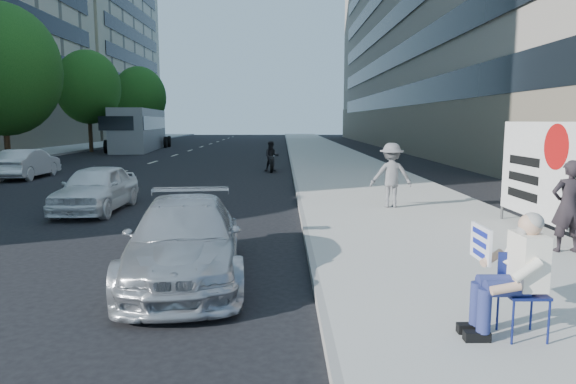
{
  "coord_description": "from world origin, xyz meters",
  "views": [
    {
      "loc": [
        0.97,
        -9.56,
        2.36
      ],
      "look_at": [
        1.09,
        1.28,
        0.86
      ],
      "focal_mm": 32.0,
      "sensor_mm": 36.0,
      "label": 1
    }
  ],
  "objects_px": {
    "white_sedan_mid": "(27,164)",
    "bus": "(140,130)",
    "protest_banner": "(537,171)",
    "parked_sedan": "(185,240)",
    "jogger": "(391,175)",
    "pedestrian_woman": "(568,206)",
    "motorcycle": "(272,158)",
    "white_sedan_near": "(96,188)",
    "seated_protester": "(513,268)"
  },
  "relations": [
    {
      "from": "seated_protester",
      "to": "white_sedan_near",
      "type": "relative_size",
      "value": 0.36
    },
    {
      "from": "seated_protester",
      "to": "parked_sedan",
      "type": "height_order",
      "value": "seated_protester"
    },
    {
      "from": "pedestrian_woman",
      "to": "bus",
      "type": "height_order",
      "value": "bus"
    },
    {
      "from": "pedestrian_woman",
      "to": "bus",
      "type": "bearing_deg",
      "value": -62.93
    },
    {
      "from": "protest_banner",
      "to": "bus",
      "type": "xyz_separation_m",
      "value": [
        -16.63,
        32.36,
        0.23
      ]
    },
    {
      "from": "pedestrian_woman",
      "to": "protest_banner",
      "type": "bearing_deg",
      "value": -95.08
    },
    {
      "from": "protest_banner",
      "to": "parked_sedan",
      "type": "height_order",
      "value": "protest_banner"
    },
    {
      "from": "seated_protester",
      "to": "protest_banner",
      "type": "relative_size",
      "value": 0.43
    },
    {
      "from": "white_sedan_mid",
      "to": "motorcycle",
      "type": "relative_size",
      "value": 1.8
    },
    {
      "from": "seated_protester",
      "to": "white_sedan_near",
      "type": "xyz_separation_m",
      "value": [
        -7.27,
        8.38,
        -0.26
      ]
    },
    {
      "from": "pedestrian_woman",
      "to": "motorcycle",
      "type": "relative_size",
      "value": 0.77
    },
    {
      "from": "white_sedan_mid",
      "to": "bus",
      "type": "relative_size",
      "value": 0.3
    },
    {
      "from": "jogger",
      "to": "white_sedan_mid",
      "type": "relative_size",
      "value": 0.45
    },
    {
      "from": "motorcycle",
      "to": "seated_protester",
      "type": "bearing_deg",
      "value": -82.43
    },
    {
      "from": "pedestrian_woman",
      "to": "white_sedan_near",
      "type": "distance_m",
      "value": 10.93
    },
    {
      "from": "jogger",
      "to": "protest_banner",
      "type": "bearing_deg",
      "value": 125.48
    },
    {
      "from": "bus",
      "to": "jogger",
      "type": "bearing_deg",
      "value": -69.17
    },
    {
      "from": "protest_banner",
      "to": "parked_sedan",
      "type": "relative_size",
      "value": 0.75
    },
    {
      "from": "protest_banner",
      "to": "jogger",
      "type": "bearing_deg",
      "value": 124.72
    },
    {
      "from": "jogger",
      "to": "white_sedan_mid",
      "type": "xyz_separation_m",
      "value": [
        -13.41,
        8.29,
        -0.37
      ]
    },
    {
      "from": "motorcycle",
      "to": "bus",
      "type": "height_order",
      "value": "bus"
    },
    {
      "from": "jogger",
      "to": "pedestrian_woman",
      "type": "relative_size",
      "value": 1.06
    },
    {
      "from": "seated_protester",
      "to": "motorcycle",
      "type": "xyz_separation_m",
      "value": [
        -2.87,
        19.13,
        -0.24
      ]
    },
    {
      "from": "protest_banner",
      "to": "parked_sedan",
      "type": "bearing_deg",
      "value": -159.71
    },
    {
      "from": "white_sedan_near",
      "to": "bus",
      "type": "distance_m",
      "value": 29.67
    },
    {
      "from": "white_sedan_mid",
      "to": "bus",
      "type": "xyz_separation_m",
      "value": [
        -1.04,
        20.93,
        1.03
      ]
    },
    {
      "from": "protest_banner",
      "to": "white_sedan_mid",
      "type": "relative_size",
      "value": 0.83
    },
    {
      "from": "white_sedan_near",
      "to": "white_sedan_mid",
      "type": "bearing_deg",
      "value": 125.97
    },
    {
      "from": "white_sedan_mid",
      "to": "bus",
      "type": "distance_m",
      "value": 20.98
    },
    {
      "from": "motorcycle",
      "to": "bus",
      "type": "relative_size",
      "value": 0.17
    },
    {
      "from": "seated_protester",
      "to": "protest_banner",
      "type": "height_order",
      "value": "protest_banner"
    },
    {
      "from": "jogger",
      "to": "motorcycle",
      "type": "xyz_separation_m",
      "value": [
        -3.31,
        11.09,
        -0.34
      ]
    },
    {
      "from": "white_sedan_near",
      "to": "seated_protester",
      "type": "bearing_deg",
      "value": -48.73
    },
    {
      "from": "white_sedan_near",
      "to": "white_sedan_mid",
      "type": "relative_size",
      "value": 0.97
    },
    {
      "from": "white_sedan_mid",
      "to": "motorcycle",
      "type": "bearing_deg",
      "value": -165.74
    },
    {
      "from": "white_sedan_near",
      "to": "motorcycle",
      "type": "distance_m",
      "value": 11.62
    },
    {
      "from": "pedestrian_woman",
      "to": "motorcycle",
      "type": "bearing_deg",
      "value": -70.12
    },
    {
      "from": "protest_banner",
      "to": "white_sedan_near",
      "type": "distance_m",
      "value": 10.52
    },
    {
      "from": "jogger",
      "to": "bus",
      "type": "xyz_separation_m",
      "value": [
        -14.45,
        29.21,
        0.66
      ]
    },
    {
      "from": "white_sedan_near",
      "to": "white_sedan_mid",
      "type": "distance_m",
      "value": 9.78
    },
    {
      "from": "bus",
      "to": "protest_banner",
      "type": "bearing_deg",
      "value": -68.29
    },
    {
      "from": "pedestrian_woman",
      "to": "protest_banner",
      "type": "height_order",
      "value": "protest_banner"
    },
    {
      "from": "protest_banner",
      "to": "white_sedan_near",
      "type": "relative_size",
      "value": 0.85
    },
    {
      "from": "protest_banner",
      "to": "white_sedan_mid",
      "type": "bearing_deg",
      "value": 143.74
    },
    {
      "from": "parked_sedan",
      "to": "bus",
      "type": "distance_m",
      "value": 36.22
    },
    {
      "from": "jogger",
      "to": "bus",
      "type": "distance_m",
      "value": 32.6
    },
    {
      "from": "protest_banner",
      "to": "white_sedan_mid",
      "type": "distance_m",
      "value": 19.36
    },
    {
      "from": "bus",
      "to": "parked_sedan",
      "type": "bearing_deg",
      "value": -79.17
    },
    {
      "from": "parked_sedan",
      "to": "white_sedan_mid",
      "type": "bearing_deg",
      "value": 116.5
    },
    {
      "from": "seated_protester",
      "to": "pedestrian_woman",
      "type": "xyz_separation_m",
      "value": [
        2.47,
        3.43,
        0.06
      ]
    }
  ]
}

